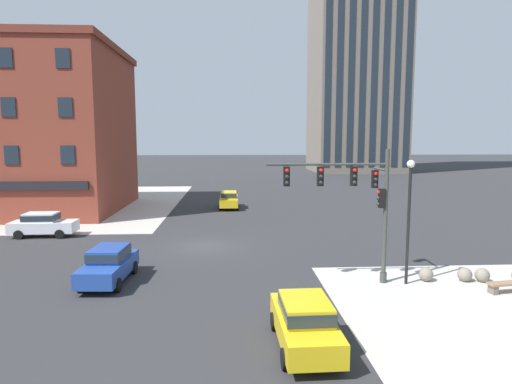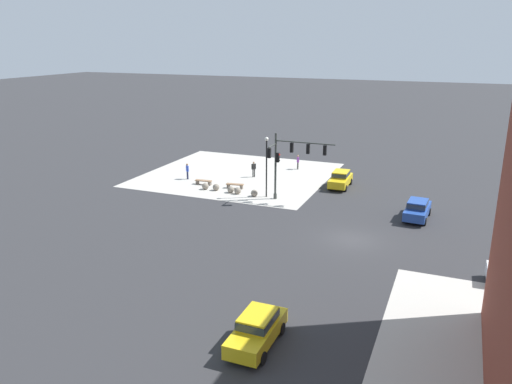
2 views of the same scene
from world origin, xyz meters
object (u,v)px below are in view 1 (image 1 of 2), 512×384
Objects in this scene: traffic_signal_main at (358,196)px; car_cross_eastbound at (229,199)px; bollard_sphere_curb_b at (465,275)px; car_cross_westbound at (43,224)px; bollard_sphere_curb_c at (482,275)px; car_main_northbound_near at (305,321)px; car_main_northbound_far at (109,263)px; bench_near_signal at (507,286)px; street_lamp_corner_near at (409,208)px; bollard_sphere_curb_a at (426,274)px.

car_cross_eastbound is (-6.25, 22.92, -3.25)m from traffic_signal_main.
bollard_sphere_curb_b is 0.15× the size of car_cross_westbound.
car_main_northbound_near is (-9.64, -6.16, 0.58)m from bollard_sphere_curb_c.
car_main_northbound_far is at bearing -54.50° from car_cross_westbound.
bench_near_signal is at bearing -57.64° from bollard_sphere_curb_b.
bench_near_signal is (1.05, -1.65, -0.01)m from bollard_sphere_curb_b.
bollard_sphere_curb_c is at bearing 1.13° from street_lamp_corner_near.
street_lamp_corner_near is 1.32× the size of car_main_northbound_near.
street_lamp_corner_near is 1.31× the size of car_main_northbound_far.
bench_near_signal is 10.93m from car_main_northbound_near.
traffic_signal_main is 23.97m from car_cross_eastbound.
street_lamp_corner_near is at bearing 160.09° from bench_near_signal.
car_cross_eastbound is at bearing 105.25° from traffic_signal_main.
car_cross_westbound reaches higher than bench_near_signal.
bollard_sphere_curb_a is 0.12× the size of street_lamp_corner_near.
bollard_sphere_curb_a is 1.00× the size of bollard_sphere_curb_c.
car_cross_eastbound reaches higher than bollard_sphere_curb_c.
street_lamp_corner_near is at bearing -162.86° from bollard_sphere_curb_a.
car_cross_eastbound is at bearing 117.84° from bollard_sphere_curb_c.
car_main_northbound_far is at bearing 177.00° from traffic_signal_main.
bollard_sphere_curb_b is at bearing -63.60° from car_cross_eastbound.
traffic_signal_main is at bearing -74.75° from car_cross_eastbound.
car_main_northbound_near is at bearing -84.83° from car_cross_eastbound.
bollard_sphere_curb_b is 10.86m from car_main_northbound_near.
street_lamp_corner_near is (-1.12, -0.35, 3.31)m from bollard_sphere_curb_a.
bollard_sphere_curb_a is at bearing 17.14° from street_lamp_corner_near.
bollard_sphere_curb_c is at bearing 99.20° from bench_near_signal.
bollard_sphere_curb_a is at bearing -67.26° from car_cross_eastbound.
car_cross_eastbound is at bearing 42.54° from car_cross_westbound.
traffic_signal_main is 1.45× the size of car_cross_eastbound.
bollard_sphere_curb_c is at bearing 32.57° from car_main_northbound_near.
bollard_sphere_curb_c is (6.05, -0.37, -3.83)m from traffic_signal_main.
car_main_northbound_near is at bearing -154.91° from bench_near_signal.
street_lamp_corner_near reaches higher than car_cross_eastbound.
bench_near_signal is 28.62m from car_cross_westbound.
bollard_sphere_curb_c is 11.45m from car_main_northbound_near.
bollard_sphere_curb_a is 3.41m from bench_near_signal.
bollard_sphere_curb_b is 0.12× the size of street_lamp_corner_near.
traffic_signal_main is 9.43× the size of bollard_sphere_curb_b.
bollard_sphere_curb_b is at bearing 3.80° from street_lamp_corner_near.
car_main_northbound_near is (-3.59, -6.53, -3.25)m from traffic_signal_main.
car_main_northbound_near is at bearing -147.43° from bollard_sphere_curb_c.
bollard_sphere_curb_b is at bearing 122.36° from bench_near_signal.
car_main_northbound_near and car_cross_eastbound have the same top height.
car_cross_westbound is at bearing 150.30° from traffic_signal_main.
bench_near_signal is at bearing -19.91° from street_lamp_corner_near.
traffic_signal_main is 3.45× the size of bench_near_signal.
car_cross_eastbound is (-12.55, 24.82, 0.59)m from bench_near_signal.
bollard_sphere_curb_b is 0.81m from bollard_sphere_curb_c.
bench_near_signal is at bearing -7.92° from car_main_northbound_far.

